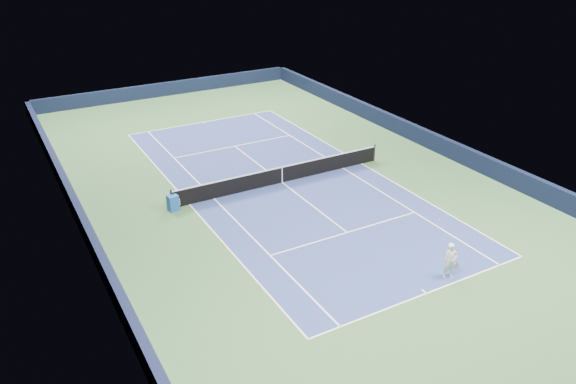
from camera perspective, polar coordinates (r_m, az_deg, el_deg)
ground at (r=31.50m, az=-0.60°, el=0.97°), size 40.00×40.00×0.00m
wall_far at (r=48.61m, az=-12.12°, el=10.22°), size 22.00×0.35×1.10m
wall_right at (r=37.30m, az=14.19°, el=5.16°), size 0.35×40.00×1.10m
wall_left at (r=28.26m, az=-20.25°, el=-2.65°), size 0.35×40.00×1.10m
court_surface at (r=31.49m, az=-0.60°, el=0.97°), size 10.97×23.77×0.01m
baseline_far at (r=41.57m, az=-8.58°, el=7.04°), size 10.97×0.08×0.00m
baseline_near at (r=23.20m, az=13.90°, el=-9.96°), size 10.97×0.08×0.00m
sideline_doubles_right at (r=34.23m, az=7.48°, el=2.88°), size 0.08×23.77×0.00m
sideline_doubles_left at (r=29.52m, az=-9.98°, el=-1.24°), size 0.08×23.77×0.00m
sideline_singles_right at (r=33.48m, az=5.58°, el=2.44°), size 0.08×23.77×0.00m
sideline_singles_left at (r=29.93m, az=-7.52°, el=-0.66°), size 0.08×23.77×0.00m
service_line_far at (r=36.78m, az=-5.43°, el=4.67°), size 8.23×0.08×0.00m
service_line_near at (r=26.69m, az=6.04°, el=-4.11°), size 8.23×0.08×0.00m
center_service_line at (r=31.49m, az=-0.60°, el=0.98°), size 0.08×12.80×0.00m
center_mark_far at (r=41.43m, az=-8.50°, el=6.98°), size 0.08×0.30×0.00m
center_mark_near at (r=23.28m, az=13.65°, el=-9.78°), size 0.08×0.30×0.00m
tennis_net at (r=31.28m, az=-0.61°, el=1.81°), size 12.90×0.10×1.07m
sponsor_cube at (r=28.96m, az=-11.61°, el=-1.07°), size 0.60×0.52×0.82m
tennis_player at (r=23.98m, az=16.16°, el=-6.72°), size 0.79×1.30×2.21m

